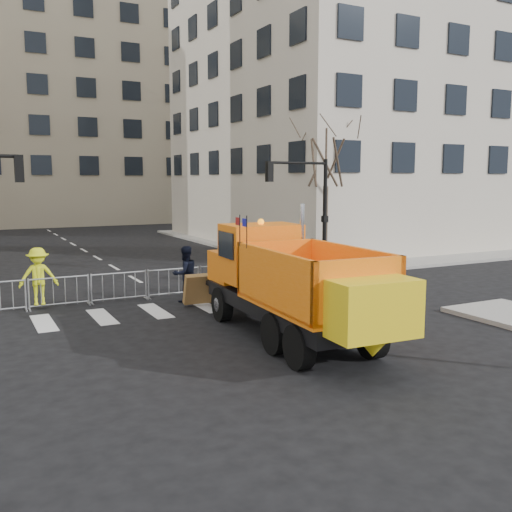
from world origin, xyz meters
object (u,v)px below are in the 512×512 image
cop_a (225,272)px  worker (38,276)px  cop_b (185,274)px  cop_c (250,280)px  newspaper_box (223,266)px  plow_truck (292,281)px

cop_a → worker: worker is taller
cop_b → cop_c: bearing=137.8°
cop_b → newspaper_box: 4.37m
cop_c → cop_b: bearing=-97.8°
cop_b → cop_c: size_ratio=1.22×
newspaper_box → cop_c: bearing=-103.4°
plow_truck → newspaper_box: plow_truck is taller
cop_b → worker: size_ratio=1.03×
worker → cop_c: bearing=-14.7°
cop_b → newspaper_box: cop_b is taller
worker → newspaper_box: (7.86, 2.02, -0.44)m
cop_b → worker: 5.05m
cop_a → cop_b: (-1.78, -0.41, 0.11)m
cop_a → cop_b: size_ratio=0.90×
cop_c → newspaper_box: cop_c is taller
cop_a → worker: 6.73m
cop_a → cop_c: cop_a is taller
cop_a → cop_c: size_ratio=1.09×
cop_c → worker: 7.33m
cop_c → newspaper_box: 4.56m
cop_a → worker: bearing=-26.1°
plow_truck → cop_c: (1.12, 4.83, -0.81)m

